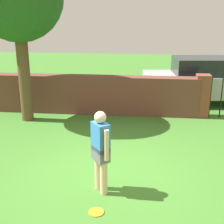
% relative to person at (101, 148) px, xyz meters
% --- Properties ---
extents(ground_plane, '(40.00, 40.00, 0.00)m').
position_rel_person_xyz_m(ground_plane, '(0.02, 0.69, -0.90)').
color(ground_plane, '#3D7528').
extents(brick_wall, '(8.06, 0.50, 1.29)m').
position_rel_person_xyz_m(brick_wall, '(-1.48, 4.83, -0.25)').
color(brick_wall, brown).
rests_on(brick_wall, ground).
extents(person, '(0.39, 0.45, 1.62)m').
position_rel_person_xyz_m(person, '(0.00, 0.00, 0.00)').
color(person, beige).
rests_on(person, ground).
extents(car, '(4.35, 2.24, 1.72)m').
position_rel_person_xyz_m(car, '(2.86, 6.46, -0.04)').
color(car, '#B7B7BC').
rests_on(car, ground).
extents(frisbee_orange, '(0.27, 0.27, 0.02)m').
position_rel_person_xyz_m(frisbee_orange, '(0.01, -0.69, -0.89)').
color(frisbee_orange, orange).
rests_on(frisbee_orange, ground).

